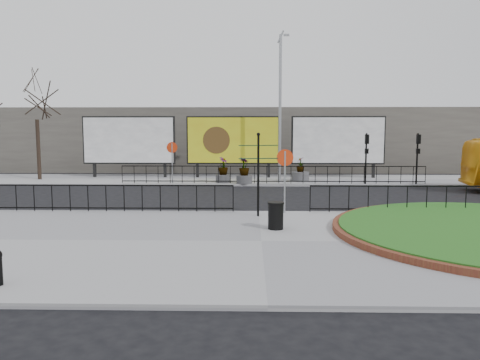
{
  "coord_description": "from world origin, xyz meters",
  "views": [
    {
      "loc": [
        -0.33,
        -18.34,
        3.36
      ],
      "look_at": [
        -0.77,
        1.25,
        1.22
      ],
      "focal_mm": 35.0,
      "sensor_mm": 36.0,
      "label": 1
    }
  ],
  "objects_px": {
    "fingerpost_sign": "(258,166)",
    "planter_c": "(300,173)",
    "lamp_post": "(280,105)",
    "planter_b": "(244,173)",
    "planter_a": "(223,172)",
    "litter_bin": "(276,215)",
    "billboard_mid": "(233,140)"
  },
  "relations": [
    {
      "from": "lamp_post",
      "to": "planter_b",
      "type": "distance_m",
      "value": 4.91
    },
    {
      "from": "lamp_post",
      "to": "planter_a",
      "type": "distance_m",
      "value": 5.48
    },
    {
      "from": "billboard_mid",
      "to": "litter_bin",
      "type": "xyz_separation_m",
      "value": [
        2.0,
        -16.33,
        -2.03
      ]
    },
    {
      "from": "billboard_mid",
      "to": "planter_c",
      "type": "distance_m",
      "value": 5.18
    },
    {
      "from": "planter_a",
      "to": "planter_b",
      "type": "relative_size",
      "value": 0.99
    },
    {
      "from": "litter_bin",
      "to": "billboard_mid",
      "type": "bearing_deg",
      "value": 96.98
    },
    {
      "from": "litter_bin",
      "to": "planter_b",
      "type": "bearing_deg",
      "value": 95.36
    },
    {
      "from": "billboard_mid",
      "to": "planter_b",
      "type": "relative_size",
      "value": 3.95
    },
    {
      "from": "litter_bin",
      "to": "planter_b",
      "type": "distance_m",
      "value": 12.82
    },
    {
      "from": "litter_bin",
      "to": "fingerpost_sign",
      "type": "bearing_deg",
      "value": 103.34
    },
    {
      "from": "litter_bin",
      "to": "planter_c",
      "type": "relative_size",
      "value": 0.59
    },
    {
      "from": "fingerpost_sign",
      "to": "planter_c",
      "type": "bearing_deg",
      "value": 71.45
    },
    {
      "from": "lamp_post",
      "to": "planter_b",
      "type": "relative_size",
      "value": 5.88
    },
    {
      "from": "litter_bin",
      "to": "planter_a",
      "type": "bearing_deg",
      "value": 100.59
    },
    {
      "from": "fingerpost_sign",
      "to": "planter_c",
      "type": "xyz_separation_m",
      "value": [
        2.84,
        12.0,
        -1.39
      ]
    },
    {
      "from": "lamp_post",
      "to": "litter_bin",
      "type": "relative_size",
      "value": 10.42
    },
    {
      "from": "lamp_post",
      "to": "billboard_mid",
      "type": "bearing_deg",
      "value": 146.75
    },
    {
      "from": "fingerpost_sign",
      "to": "planter_c",
      "type": "height_order",
      "value": "fingerpost_sign"
    },
    {
      "from": "fingerpost_sign",
      "to": "litter_bin",
      "type": "xyz_separation_m",
      "value": [
        0.54,
        -2.26,
        -1.43
      ]
    },
    {
      "from": "fingerpost_sign",
      "to": "planter_b",
      "type": "bearing_deg",
      "value": 88.37
    },
    {
      "from": "billboard_mid",
      "to": "fingerpost_sign",
      "type": "xyz_separation_m",
      "value": [
        1.46,
        -14.07,
        -0.6
      ]
    },
    {
      "from": "planter_a",
      "to": "lamp_post",
      "type": "bearing_deg",
      "value": 17.0
    },
    {
      "from": "lamp_post",
      "to": "planter_a",
      "type": "relative_size",
      "value": 5.96
    },
    {
      "from": "fingerpost_sign",
      "to": "planter_a",
      "type": "distance_m",
      "value": 11.27
    },
    {
      "from": "lamp_post",
      "to": "planter_c",
      "type": "distance_m",
      "value": 4.42
    },
    {
      "from": "planter_b",
      "to": "billboard_mid",
      "type": "bearing_deg",
      "value": 102.66
    },
    {
      "from": "fingerpost_sign",
      "to": "planter_b",
      "type": "distance_m",
      "value": 10.6
    },
    {
      "from": "planter_c",
      "to": "planter_b",
      "type": "bearing_deg",
      "value": -156.75
    },
    {
      "from": "fingerpost_sign",
      "to": "planter_a",
      "type": "bearing_deg",
      "value": 94.79
    },
    {
      "from": "lamp_post",
      "to": "planter_c",
      "type": "height_order",
      "value": "lamp_post"
    },
    {
      "from": "litter_bin",
      "to": "lamp_post",
      "type": "bearing_deg",
      "value": 85.99
    },
    {
      "from": "litter_bin",
      "to": "planter_a",
      "type": "relative_size",
      "value": 0.57
    }
  ]
}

